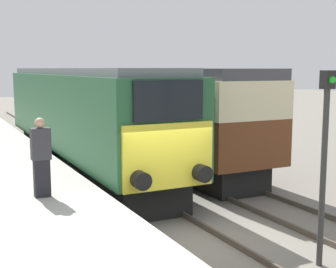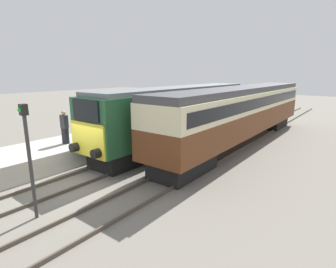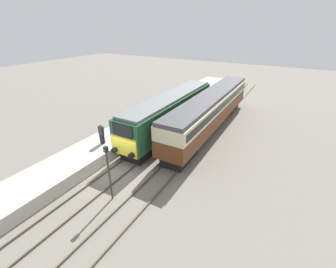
# 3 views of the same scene
# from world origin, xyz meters

# --- Properties ---
(ground_plane) EXTENTS (120.00, 120.00, 0.00)m
(ground_plane) POSITION_xyz_m (0.00, 0.00, 0.00)
(ground_plane) COLOR slate
(platform_left) EXTENTS (3.50, 50.00, 1.01)m
(platform_left) POSITION_xyz_m (-3.30, 8.00, 0.51)
(platform_left) COLOR #B7B2A8
(platform_left) RESTS_ON ground_plane
(rails_near_track) EXTENTS (1.51, 60.00, 0.14)m
(rails_near_track) POSITION_xyz_m (0.00, 5.00, 0.07)
(rails_near_track) COLOR #4C4238
(rails_near_track) RESTS_ON ground_plane
(rails_far_track) EXTENTS (1.50, 60.00, 0.14)m
(rails_far_track) POSITION_xyz_m (3.40, 5.00, 0.07)
(rails_far_track) COLOR #4C4238
(rails_far_track) RESTS_ON ground_plane
(locomotive) EXTENTS (2.70, 15.76, 4.01)m
(locomotive) POSITION_xyz_m (0.00, 8.79, 2.25)
(locomotive) COLOR black
(locomotive) RESTS_ON ground_plane
(passenger_carriage) EXTENTS (2.75, 19.08, 3.99)m
(passenger_carriage) POSITION_xyz_m (3.40, 11.56, 2.43)
(passenger_carriage) COLOR black
(passenger_carriage) RESTS_ON ground_plane
(person_on_platform) EXTENTS (0.44, 0.26, 1.87)m
(person_on_platform) POSITION_xyz_m (-3.00, 1.77, 1.95)
(person_on_platform) COLOR black
(person_on_platform) RESTS_ON platform_left
(signal_post) EXTENTS (0.24, 0.28, 3.96)m
(signal_post) POSITION_xyz_m (1.70, -2.35, 2.35)
(signal_post) COLOR #333333
(signal_post) RESTS_ON ground_plane
(luggage_crate) EXTENTS (0.70, 0.56, 0.60)m
(luggage_crate) POSITION_xyz_m (-4.47, 5.82, 1.31)
(luggage_crate) COLOR olive
(luggage_crate) RESTS_ON platform_left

